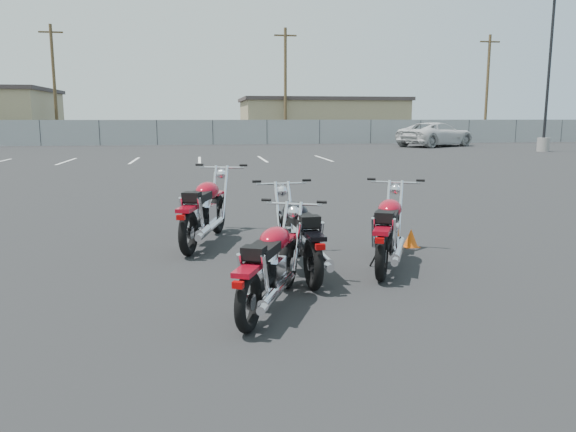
{
  "coord_description": "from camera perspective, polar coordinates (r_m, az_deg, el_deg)",
  "views": [
    {
      "loc": [
        -0.97,
        -6.89,
        1.99
      ],
      "look_at": [
        0.2,
        0.6,
        0.65
      ],
      "focal_mm": 35.0,
      "sensor_mm": 36.0,
      "label": 1
    }
  ],
  "objects": [
    {
      "name": "utility_pole_c",
      "position": [
        46.49,
        -0.27,
        13.33
      ],
      "size": [
        1.8,
        0.24,
        9.0
      ],
      "color": "#463620",
      "rests_on": "ground"
    },
    {
      "name": "motorcycle_front_red",
      "position": [
        8.95,
        -8.47,
        0.57
      ],
      "size": [
        1.19,
        2.39,
        1.18
      ],
      "color": "black",
      "rests_on": "ground"
    },
    {
      "name": "motorcycle_rear_red",
      "position": [
        7.64,
        10.19,
        -1.44
      ],
      "size": [
        1.32,
        2.15,
        1.08
      ],
      "color": "black",
      "rests_on": "ground"
    },
    {
      "name": "utility_pole_b",
      "position": [
        48.24,
        -22.66,
        12.46
      ],
      "size": [
        1.8,
        0.24,
        9.0
      ],
      "color": "#463620",
      "rests_on": "ground"
    },
    {
      "name": "chainlink_fence",
      "position": [
        41.91,
        -7.65,
        8.43
      ],
      "size": [
        80.06,
        0.06,
        1.8
      ],
      "color": "gray",
      "rests_on": "ground"
    },
    {
      "name": "white_van",
      "position": [
        40.32,
        14.84,
        8.69
      ],
      "size": [
        5.72,
        7.28,
        2.59
      ],
      "primitive_type": "imported",
      "rotation": [
        0.0,
        0.0,
        2.08
      ],
      "color": "silver",
      "rests_on": "ground"
    },
    {
      "name": "motorcycle_third_red",
      "position": [
        5.88,
        -1.74,
        -5.03
      ],
      "size": [
        1.23,
        2.03,
        1.02
      ],
      "color": "black",
      "rests_on": "ground"
    },
    {
      "name": "motorcycle_second_black",
      "position": [
        7.21,
        1.15,
        -1.91
      ],
      "size": [
        0.87,
        2.24,
        1.1
      ],
      "color": "black",
      "rests_on": "ground"
    },
    {
      "name": "tan_building_east",
      "position": [
        52.06,
        3.32,
        9.85
      ],
      "size": [
        14.4,
        9.4,
        3.7
      ],
      "color": "#988962",
      "rests_on": "ground"
    },
    {
      "name": "ground",
      "position": [
        7.24,
        -0.83,
        -5.94
      ],
      "size": [
        120.0,
        120.0,
        0.0
      ],
      "primitive_type": "plane",
      "color": "black",
      "rests_on": "ground"
    },
    {
      "name": "utility_pole_d",
      "position": [
        53.19,
        19.58,
        12.35
      ],
      "size": [
        1.8,
        0.24,
        9.0
      ],
      "color": "#463620",
      "rests_on": "ground"
    },
    {
      "name": "parking_line_stripes",
      "position": [
        27.01,
        -12.18,
        5.57
      ],
      "size": [
        15.12,
        4.0,
        0.01
      ],
      "color": "silver",
      "rests_on": "ground"
    },
    {
      "name": "training_cone_near",
      "position": [
        8.93,
        12.38,
        -2.18
      ],
      "size": [
        0.24,
        0.24,
        0.28
      ],
      "color": "#DC540B",
      "rests_on": "ground"
    },
    {
      "name": "light_pole_east",
      "position": [
        36.34,
        24.72,
        9.59
      ],
      "size": [
        0.8,
        0.7,
        9.12
      ],
      "color": "gray",
      "rests_on": "ground"
    }
  ]
}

